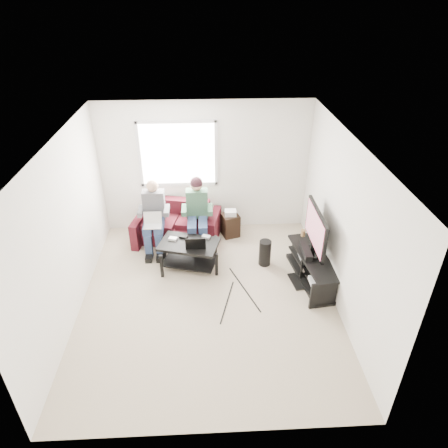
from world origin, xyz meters
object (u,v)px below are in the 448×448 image
(sofa, at_px, (178,226))
(tv_stand, at_px, (312,269))
(subwoofer, at_px, (265,253))
(end_table, at_px, (230,224))
(coffee_table, at_px, (189,249))
(tv, at_px, (316,230))

(sofa, relative_size, tv_stand, 1.18)
(subwoofer, bearing_deg, end_table, 118.89)
(coffee_table, distance_m, end_table, 1.28)
(sofa, distance_m, subwoofer, 1.85)
(end_table, bearing_deg, coffee_table, -128.21)
(end_table, bearing_deg, tv_stand, -48.54)
(coffee_table, relative_size, end_table, 2.00)
(coffee_table, bearing_deg, tv, -9.98)
(tv_stand, xyz_separation_m, tv, (-0.00, 0.10, 0.72))
(sofa, relative_size, subwoofer, 3.62)
(end_table, bearing_deg, sofa, -176.87)
(end_table, bearing_deg, subwoofer, -61.11)
(subwoofer, distance_m, end_table, 1.14)
(coffee_table, height_order, end_table, end_table)
(subwoofer, bearing_deg, tv_stand, -32.12)
(tv_stand, relative_size, tv, 1.34)
(sofa, relative_size, tv, 1.59)
(tv, height_order, subwoofer, tv)
(coffee_table, distance_m, tv, 2.18)
(subwoofer, relative_size, end_table, 0.86)
(coffee_table, bearing_deg, tv_stand, -12.62)
(sofa, bearing_deg, tv, -29.30)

